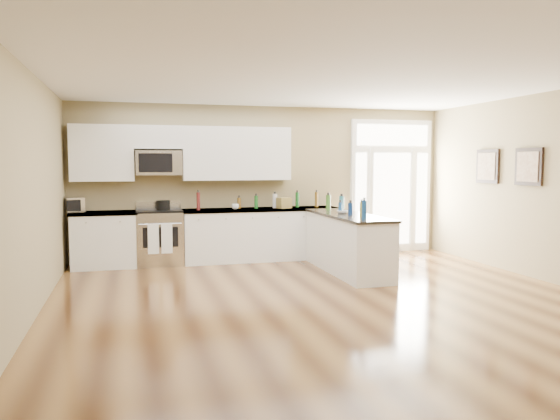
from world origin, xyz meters
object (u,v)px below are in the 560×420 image
Objects in this scene: kitchen_range at (160,237)px; stockpot at (163,205)px; peninsula_cabinet at (347,245)px; toaster_oven at (74,205)px.

kitchen_range is 4.59× the size of stockpot.
peninsula_cabinet is at bearing -27.15° from stockpot.
peninsula_cabinet is 8.07× the size of toaster_oven.
stockpot is 0.82× the size of toaster_oven.
peninsula_cabinet is 2.15× the size of kitchen_range.
peninsula_cabinet is 9.85× the size of stockpot.
stockpot is at bearing -20.49° from toaster_oven.
toaster_oven is (-1.37, 0.04, 0.58)m from kitchen_range.
toaster_oven is at bearing 178.35° from stockpot.
kitchen_range is at bearing 177.66° from stockpot.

